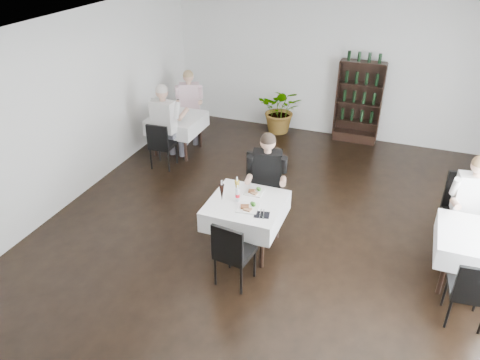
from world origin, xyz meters
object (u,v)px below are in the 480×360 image
(main_table, at_px, (246,211))
(diner_main, at_px, (267,176))
(potted_tree, at_px, (281,110))
(wine_shelf, at_px, (358,103))

(main_table, xyz_separation_m, diner_main, (0.11, 0.58, 0.28))
(main_table, bearing_deg, diner_main, 79.49)
(main_table, height_order, potted_tree, potted_tree)
(wine_shelf, bearing_deg, diner_main, -101.98)
(wine_shelf, relative_size, main_table, 1.70)
(wine_shelf, xyz_separation_m, diner_main, (-0.79, -3.73, 0.06))
(wine_shelf, height_order, potted_tree, wine_shelf)
(wine_shelf, distance_m, main_table, 4.41)
(potted_tree, xyz_separation_m, diner_main, (0.83, -3.62, 0.38))
(diner_main, bearing_deg, wine_shelf, 78.02)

